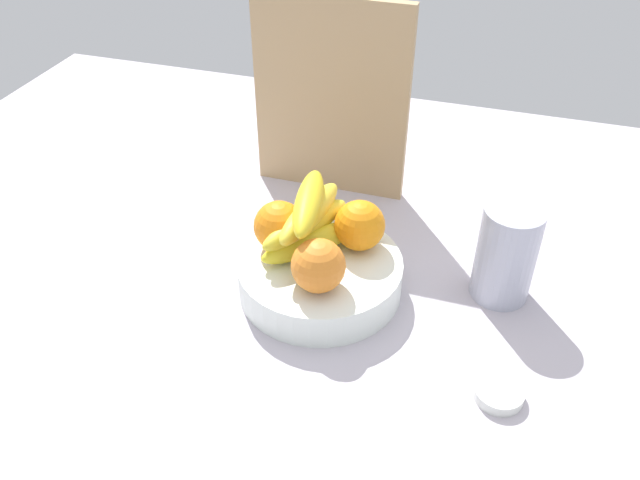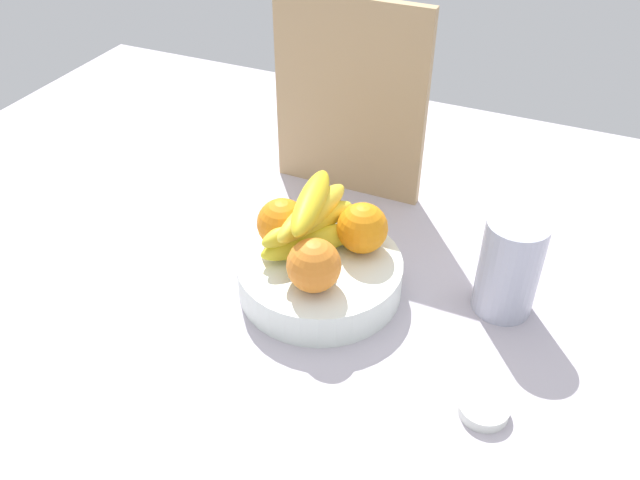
# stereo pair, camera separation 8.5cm
# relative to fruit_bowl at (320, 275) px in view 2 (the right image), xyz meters

# --- Properties ---
(ground_plane) EXTENTS (1.80, 1.40, 0.03)m
(ground_plane) POSITION_rel_fruit_bowl_xyz_m (-0.03, 0.02, -0.04)
(ground_plane) COLOR #B8B0BC
(fruit_bowl) EXTENTS (0.25, 0.25, 0.06)m
(fruit_bowl) POSITION_rel_fruit_bowl_xyz_m (0.00, 0.00, 0.00)
(fruit_bowl) COLOR white
(fruit_bowl) RESTS_ON ground_plane
(orange_front_left) EXTENTS (0.08, 0.08, 0.08)m
(orange_front_left) POSITION_rel_fruit_bowl_xyz_m (0.01, -0.06, 0.07)
(orange_front_left) COLOR orange
(orange_front_left) RESTS_ON fruit_bowl
(orange_front_right) EXTENTS (0.08, 0.08, 0.08)m
(orange_front_right) POSITION_rel_fruit_bowl_xyz_m (0.05, 0.05, 0.07)
(orange_front_right) COLOR orange
(orange_front_right) RESTS_ON fruit_bowl
(orange_center) EXTENTS (0.08, 0.08, 0.08)m
(orange_center) POSITION_rel_fruit_bowl_xyz_m (-0.07, 0.01, 0.07)
(orange_center) COLOR orange
(orange_center) RESTS_ON fruit_bowl
(banana_bunch) EXTENTS (0.14, 0.18, 0.11)m
(banana_bunch) POSITION_rel_fruit_bowl_xyz_m (-0.02, 0.02, 0.08)
(banana_bunch) COLOR yellow
(banana_bunch) RESTS_ON fruit_bowl
(cutting_board) EXTENTS (0.28, 0.02, 0.36)m
(cutting_board) POSITION_rel_fruit_bowl_xyz_m (-0.07, 0.29, 0.15)
(cutting_board) COLOR tan
(cutting_board) RESTS_ON ground_plane
(thermos_tumbler) EXTENTS (0.09, 0.09, 0.16)m
(thermos_tumbler) POSITION_rel_fruit_bowl_xyz_m (0.27, 0.07, 0.05)
(thermos_tumbler) COLOR #AEB2C4
(thermos_tumbler) RESTS_ON ground_plane
(jar_lid) EXTENTS (0.07, 0.07, 0.02)m
(jar_lid) POSITION_rel_fruit_bowl_xyz_m (0.29, -0.13, -0.02)
(jar_lid) COLOR silver
(jar_lid) RESTS_ON ground_plane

